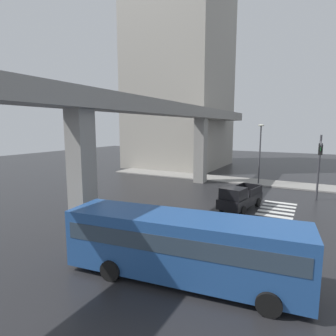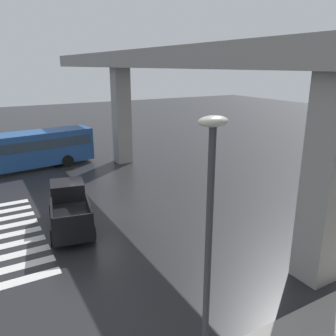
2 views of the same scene
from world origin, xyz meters
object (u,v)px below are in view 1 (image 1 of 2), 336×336
object	(u,v)px
city_bus	(182,244)
street_lamp_near_corner	(260,147)
traffic_signal_mast	(320,156)
pickup_truck	(239,198)

from	to	relation	value
city_bus	street_lamp_near_corner	world-z (taller)	street_lamp_near_corner
traffic_signal_mast	city_bus	bearing A→B (deg)	162.81
street_lamp_near_corner	city_bus	bearing A→B (deg)	-177.63
pickup_truck	traffic_signal_mast	bearing A→B (deg)	-49.34
city_bus	street_lamp_near_corner	size ratio (longest dim) A/B	1.52
pickup_truck	traffic_signal_mast	xyz separation A→B (m)	(4.94, -5.75, 3.39)
pickup_truck	street_lamp_near_corner	distance (m)	11.98
city_bus	traffic_signal_mast	world-z (taller)	traffic_signal_mast
pickup_truck	city_bus	distance (m)	12.17
street_lamp_near_corner	traffic_signal_mast	bearing A→B (deg)	-136.02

